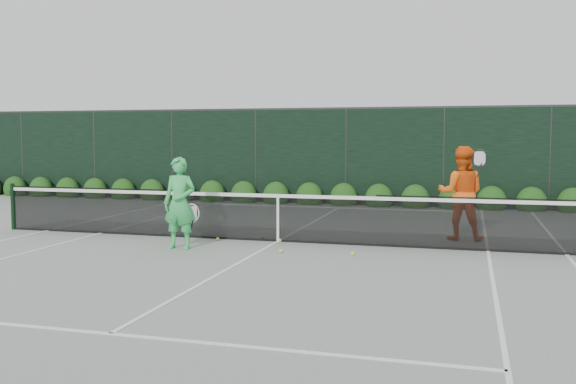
# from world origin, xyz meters

# --- Properties ---
(ground) EXTENTS (80.00, 80.00, 0.00)m
(ground) POSITION_xyz_m (0.00, 0.00, 0.00)
(ground) COLOR gray
(ground) RESTS_ON ground
(tennis_net) EXTENTS (12.90, 0.10, 1.07)m
(tennis_net) POSITION_xyz_m (-0.02, 0.00, 0.53)
(tennis_net) COLOR black
(tennis_net) RESTS_ON ground
(player_woman) EXTENTS (0.66, 0.42, 1.76)m
(player_woman) POSITION_xyz_m (-1.58, -1.28, 0.88)
(player_woman) COLOR #39C45F
(player_woman) RESTS_ON ground
(player_man) EXTENTS (0.98, 0.75, 1.95)m
(player_man) POSITION_xyz_m (3.59, 1.27, 0.98)
(player_man) COLOR orange
(player_man) RESTS_ON ground
(court_lines) EXTENTS (11.03, 23.83, 0.01)m
(court_lines) POSITION_xyz_m (0.00, 0.00, 0.01)
(court_lines) COLOR white
(court_lines) RESTS_ON ground
(windscreen_fence) EXTENTS (32.00, 21.07, 3.06)m
(windscreen_fence) POSITION_xyz_m (0.00, -2.71, 1.51)
(windscreen_fence) COLOR black
(windscreen_fence) RESTS_ON ground
(hedge_row) EXTENTS (31.66, 0.65, 0.94)m
(hedge_row) POSITION_xyz_m (-0.00, 7.15, 0.23)
(hedge_row) COLOR #12360E
(hedge_row) RESTS_ON ground
(tennis_balls) EXTENTS (4.07, 2.45, 0.07)m
(tennis_balls) POSITION_xyz_m (-0.51, -0.21, 0.03)
(tennis_balls) COLOR #D9EB34
(tennis_balls) RESTS_ON ground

